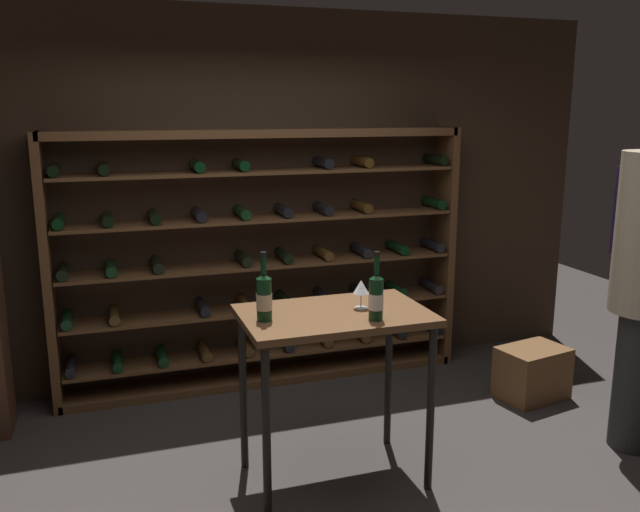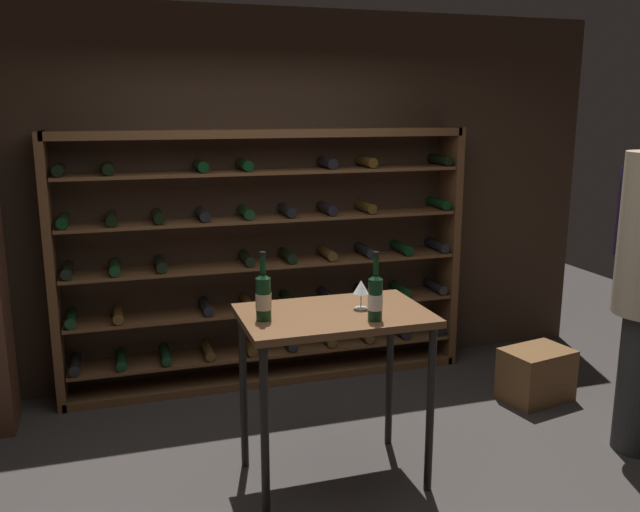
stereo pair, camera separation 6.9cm
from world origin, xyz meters
name	(u,v)px [view 1 (the left image)]	position (x,y,z in m)	size (l,w,h in m)	color
ground_plane	(325,494)	(0.00, 0.00, 0.00)	(9.73, 9.73, 0.00)	#383330
back_wall	(246,199)	(0.00, 1.86, 1.40)	(5.77, 0.10, 2.81)	#3D2B1E
wine_rack	(264,261)	(0.08, 1.65, 0.95)	(3.10, 0.32, 1.94)	brown
tasting_table	(334,334)	(0.10, 0.15, 0.87)	(1.02, 0.66, 1.00)	brown
wine_crate	(532,373)	(1.85, 0.71, 0.19)	(0.48, 0.34, 0.38)	brown
wine_bottle_black_capsule	(264,297)	(-0.29, 0.13, 1.13)	(0.08, 0.08, 0.37)	black
wine_bottle_gold_foil	(376,296)	(0.26, -0.05, 1.12)	(0.08, 0.08, 0.37)	black
wine_glass_stemmed_center	(361,288)	(0.27, 0.17, 1.11)	(0.09, 0.09, 0.16)	silver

